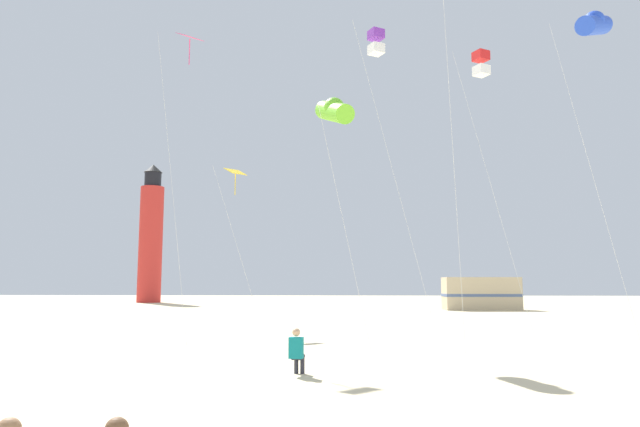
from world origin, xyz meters
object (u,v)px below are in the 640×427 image
(kite_tube_lime, at_px, (334,111))
(kite_diamond_rainbow, at_px, (188,51))
(kite_flyer_standing, at_px, (297,350))
(kite_tube_blue, at_px, (594,24))
(kite_box_violet, at_px, (376,43))
(kite_box_scarlet, at_px, (481,64))
(lighthouse_distant, at_px, (151,237))
(rv_van_tan, at_px, (481,294))
(kite_diamond_gold, at_px, (236,177))

(kite_tube_lime, relative_size, kite_diamond_rainbow, 0.73)
(kite_tube_lime, bearing_deg, kite_flyer_standing, -98.01)
(kite_tube_blue, bearing_deg, kite_box_violet, 150.20)
(kite_tube_blue, height_order, kite_box_scarlet, kite_box_scarlet)
(kite_tube_blue, distance_m, lighthouse_distant, 57.55)
(kite_diamond_rainbow, bearing_deg, rv_van_tan, 57.50)
(kite_diamond_gold, relative_size, lighthouse_distant, 0.48)
(kite_flyer_standing, distance_m, kite_tube_lime, 9.66)
(kite_box_scarlet, height_order, rv_van_tan, kite_box_scarlet)
(lighthouse_distant, bearing_deg, kite_tube_blue, -54.52)
(kite_flyer_standing, xyz_separation_m, rv_van_tan, (12.52, 35.66, 0.78))
(lighthouse_distant, relative_size, rv_van_tan, 2.56)
(rv_van_tan, bearing_deg, kite_box_scarlet, -105.05)
(kite_flyer_standing, relative_size, kite_diamond_gold, 0.14)
(kite_diamond_gold, height_order, kite_box_violet, kite_box_violet)
(kite_diamond_rainbow, distance_m, kite_diamond_gold, 7.19)
(kite_tube_blue, bearing_deg, kite_tube_lime, -176.87)
(kite_tube_lime, bearing_deg, kite_box_scarlet, 40.21)
(lighthouse_distant, bearing_deg, kite_box_violet, -58.90)
(kite_diamond_gold, distance_m, kite_box_violet, 9.45)
(kite_tube_lime, distance_m, rv_van_tan, 33.10)
(lighthouse_distant, bearing_deg, kite_flyer_standing, -66.54)
(kite_box_scarlet, bearing_deg, lighthouse_distant, 126.08)
(kite_tube_blue, height_order, kite_diamond_rainbow, kite_diamond_rainbow)
(kite_box_scarlet, distance_m, lighthouse_distant, 51.74)
(kite_tube_blue, bearing_deg, lighthouse_distant, 125.48)
(kite_box_violet, bearing_deg, kite_diamond_gold, 157.82)
(kite_tube_blue, height_order, kite_box_violet, kite_box_violet)
(kite_flyer_standing, relative_size, kite_tube_lime, 0.13)
(kite_flyer_standing, xyz_separation_m, lighthouse_distant, (-22.92, 52.82, 7.22))
(kite_box_scarlet, bearing_deg, kite_tube_lime, -139.79)
(kite_tube_lime, bearing_deg, kite_tube_blue, 3.13)
(kite_diamond_rainbow, bearing_deg, lighthouse_distant, 111.31)
(kite_diamond_gold, height_order, lighthouse_distant, lighthouse_distant)
(kite_diamond_gold, bearing_deg, kite_tube_lime, -56.45)
(kite_tube_blue, bearing_deg, kite_diamond_gold, 153.68)
(kite_tube_lime, xyz_separation_m, kite_tube_blue, (9.62, 0.53, 3.29))
(lighthouse_distant, bearing_deg, kite_diamond_gold, -64.87)
(kite_tube_lime, bearing_deg, rv_van_tan, 68.71)
(kite_tube_lime, height_order, kite_box_scarlet, kite_box_scarlet)
(kite_diamond_rainbow, relative_size, kite_box_scarlet, 0.98)
(kite_box_scarlet, relative_size, kite_box_violet, 0.94)
(kite_flyer_standing, height_order, kite_diamond_rainbow, kite_diamond_rainbow)
(kite_tube_blue, xyz_separation_m, lighthouse_distant, (-33.33, 46.75, -3.94))
(kite_flyer_standing, xyz_separation_m, kite_tube_blue, (10.40, 6.07, 11.17))
(kite_tube_lime, distance_m, kite_tube_blue, 10.18)
(kite_tube_blue, xyz_separation_m, rv_van_tan, (2.12, 29.59, -10.39))
(kite_flyer_standing, xyz_separation_m, kite_diamond_rainbow, (-5.31, 7.67, 11.21))
(kite_diamond_rainbow, xyz_separation_m, kite_box_violet, (7.88, 2.88, 1.41))
(kite_diamond_rainbow, bearing_deg, kite_diamond_gold, 81.35)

